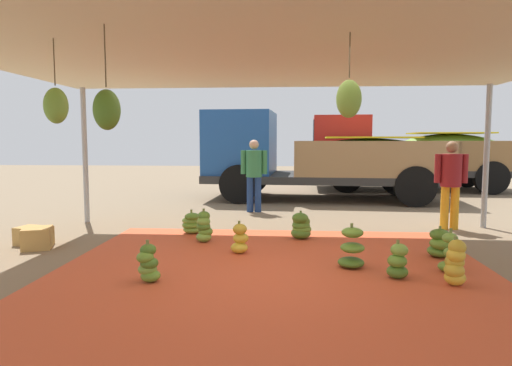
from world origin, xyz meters
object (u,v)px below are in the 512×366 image
banana_bunch_8 (450,254)px  cargo_truck_far (403,153)px  banana_bunch_4 (352,249)px  worker_1 (451,178)px  banana_bunch_0 (191,224)px  crate_0 (37,238)px  banana_bunch_5 (440,244)px  banana_bunch_7 (301,226)px  worker_0 (254,170)px  banana_bunch_3 (148,264)px  banana_bunch_1 (455,264)px  crate_1 (34,236)px  banana_bunch_6 (398,262)px  banana_bunch_2 (204,228)px  banana_bunch_9 (240,239)px  cargo_truck_main (313,156)px

banana_bunch_8 → cargo_truck_far: bearing=79.5°
banana_bunch_8 → cargo_truck_far: 9.71m
banana_bunch_4 → worker_1: (2.12, 2.69, 0.69)m
banana_bunch_0 → crate_0: 2.41m
banana_bunch_5 → banana_bunch_7: banana_bunch_7 is taller
cargo_truck_far → worker_0: (-4.51, -4.97, -0.26)m
cargo_truck_far → worker_0: size_ratio=3.91×
banana_bunch_0 → banana_bunch_3: size_ratio=0.91×
banana_bunch_1 → crate_1: size_ratio=1.13×
banana_bunch_6 → banana_bunch_8: banana_bunch_8 is taller
banana_bunch_2 → banana_bunch_4: bearing=-31.4°
banana_bunch_4 → crate_0: (-4.56, 0.72, -0.09)m
banana_bunch_2 → banana_bunch_9: banana_bunch_2 is taller
crate_0 → banana_bunch_3: bearing=-34.1°
banana_bunch_5 → cargo_truck_far: 9.00m
cargo_truck_far → crate_0: size_ratio=15.32×
cargo_truck_far → banana_bunch_7: bearing=-114.5°
banana_bunch_1 → banana_bunch_9: banana_bunch_1 is taller
banana_bunch_9 → cargo_truck_main: bearing=77.7°
worker_0 → crate_1: size_ratio=3.33×
crate_0 → cargo_truck_far: bearing=49.2°
banana_bunch_4 → crate_1: bearing=168.7°
crate_0 → cargo_truck_main: bearing=54.0°
banana_bunch_5 → banana_bunch_7: size_ratio=1.09×
banana_bunch_1 → banana_bunch_2: (-3.19, 1.94, -0.02)m
banana_bunch_5 → cargo_truck_main: (-1.44, 6.18, 0.99)m
banana_bunch_9 → worker_0: bearing=91.4°
banana_bunch_8 → banana_bunch_1: bearing=-103.0°
banana_bunch_0 → worker_1: 4.73m
banana_bunch_2 → cargo_truck_far: bearing=58.0°
banana_bunch_5 → worker_0: bearing=126.9°
banana_bunch_5 → cargo_truck_far: cargo_truck_far is taller
banana_bunch_1 → banana_bunch_3: (-3.44, -0.12, -0.04)m
banana_bunch_4 → worker_0: 4.75m
banana_bunch_4 → banana_bunch_1: bearing=-31.2°
banana_bunch_0 → banana_bunch_1: (3.53, -2.57, 0.08)m
banana_bunch_0 → banana_bunch_9: (0.99, -1.30, 0.03)m
crate_0 → banana_bunch_2: bearing=13.7°
banana_bunch_6 → banana_bunch_8: (0.69, 0.29, 0.03)m
banana_bunch_9 → banana_bunch_4: bearing=-23.0°
banana_bunch_6 → banana_bunch_7: bearing=117.5°
banana_bunch_4 → crate_0: bearing=171.1°
banana_bunch_3 → crate_1: banana_bunch_3 is taller
banana_bunch_6 → worker_0: 5.30m
banana_bunch_6 → banana_bunch_1: bearing=-22.0°
banana_bunch_8 → banana_bunch_7: bearing=134.8°
banana_bunch_1 → banana_bunch_4: (-1.05, 0.63, -0.01)m
banana_bunch_4 → banana_bunch_6: size_ratio=1.27×
banana_bunch_1 → banana_bunch_7: bearing=125.6°
banana_bunch_3 → crate_0: 2.62m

